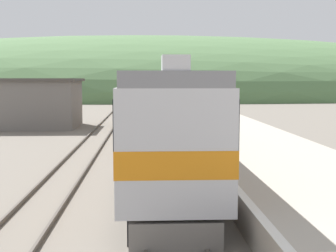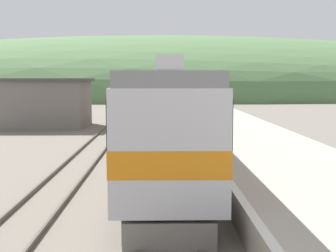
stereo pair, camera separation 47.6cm
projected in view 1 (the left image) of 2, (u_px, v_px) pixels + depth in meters
track_main at (150, 107)px, 67.58m from camera, size 1.52×180.00×0.16m
track_siding at (122, 107)px, 67.39m from camera, size 1.52×180.00×0.16m
platform at (200, 115)px, 47.90m from camera, size 6.05×140.00×0.93m
distant_hills at (148, 95)px, 121.87m from camera, size 205.98×92.69×29.59m
station_shed at (35, 103)px, 39.82m from camera, size 7.71×6.88×4.17m
express_train_lead_car at (161, 119)px, 20.75m from camera, size 2.90×20.76×4.66m
carriage_second at (153, 99)px, 42.06m from camera, size 2.89×19.88×4.30m
carriage_third at (151, 92)px, 62.69m from camera, size 2.89×19.88×4.30m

